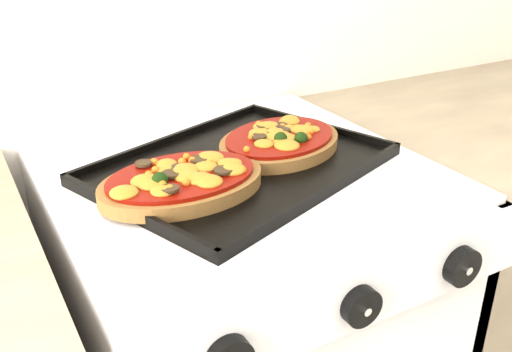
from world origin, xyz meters
TOP-DOWN VIEW (x-y plane):
  - control_panel at (0.03, 1.39)m, footprint 0.60×0.02m
  - knob_center at (0.02, 1.37)m, footprint 0.05×0.02m
  - knob_right at (0.19, 1.37)m, footprint 0.06×0.02m
  - baking_tray at (0.02, 1.69)m, footprint 0.53×0.46m
  - pizza_left at (-0.09, 1.64)m, footprint 0.25×0.18m
  - pizza_right at (0.11, 1.71)m, footprint 0.28×0.25m

SIDE VIEW (x-z plane):
  - control_panel at x=0.03m, z-range 0.81..0.90m
  - knob_center at x=0.02m, z-range 0.83..0.88m
  - knob_right at x=0.19m, z-range 0.83..0.88m
  - baking_tray at x=0.02m, z-range 0.91..0.93m
  - pizza_right at x=0.11m, z-range 0.92..0.95m
  - pizza_left at x=-0.09m, z-range 0.92..0.96m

